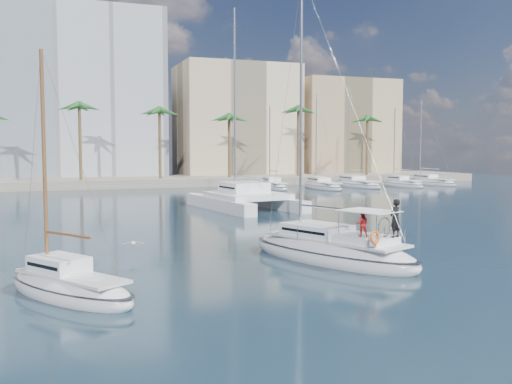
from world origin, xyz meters
name	(u,v)px	position (x,y,z in m)	size (l,w,h in m)	color
ground	(251,264)	(0.00, 0.00, 0.00)	(160.00, 160.00, 0.00)	black
quay	(115,182)	(0.00, 61.00, 0.60)	(120.00, 14.00, 1.20)	gray
building_modern	(29,96)	(-12.00, 73.00, 14.00)	(42.00, 16.00, 28.00)	silver
building_beige	(236,123)	(22.00, 70.00, 10.00)	(20.00, 14.00, 20.00)	beige
building_tan_right	(342,130)	(42.00, 68.00, 9.00)	(18.00, 12.00, 18.00)	tan
palm_centre	(117,115)	(0.00, 57.00, 10.28)	(3.60, 3.60, 12.30)	brown
palm_right	(331,119)	(34.00, 57.00, 10.28)	(3.60, 3.60, 12.30)	brown
main_sloop	(332,251)	(4.11, -0.65, 0.50)	(7.00, 10.88, 15.44)	white
small_sloop	(69,287)	(-8.69, -3.52, 0.39)	(5.69, 7.12, 10.13)	white
catamaran	(245,196)	(7.96, 24.19, 1.17)	(8.30, 13.88, 18.97)	white
seagull	(133,243)	(-5.26, 3.77, 0.74)	(1.19, 0.51, 0.22)	silver
moored_yacht_a	(274,189)	(20.00, 47.00, 0.00)	(2.72, 9.35, 11.90)	white
moored_yacht_b	(322,189)	(26.50, 45.00, 0.00)	(3.14, 10.78, 13.72)	white
moored_yacht_c	(356,187)	(33.00, 47.00, 0.00)	(3.55, 12.21, 15.54)	white
moored_yacht_d	(402,187)	(39.50, 45.00, 0.00)	(2.72, 9.35, 11.90)	white
moored_yacht_e	(430,185)	(46.00, 47.00, 0.00)	(3.14, 10.78, 13.72)	white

